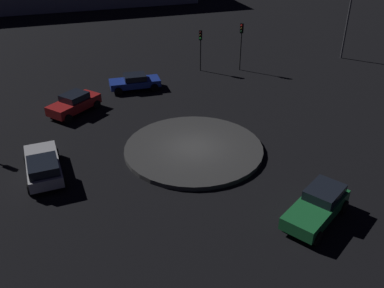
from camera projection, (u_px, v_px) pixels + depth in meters
The scene contains 9 objects.
ground_plane at pixel (192, 151), 27.65m from camera, with size 116.89×116.89×0.00m, color black.
roundabout_island at pixel (192, 149), 27.58m from camera, with size 9.05×9.05×0.30m, color #383838.
car_blue at pixel (133, 82), 36.37m from camera, with size 4.59×2.89×1.37m.
car_silver at pixel (41, 166), 24.58m from camera, with size 3.43×4.91×1.54m.
car_red at pixel (72, 103), 32.26m from camera, with size 3.72×4.45×1.54m.
car_green at pixel (316, 205), 21.38m from camera, with size 4.15×4.48×1.54m.
traffic_light_north at pixel (239, 37), 39.46m from camera, with size 0.35×0.39×4.49m.
traffic_light_north_near at pixel (199, 42), 39.47m from camera, with size 0.31×0.36×3.91m.
streetlamp_northeast at pixel (348, 4), 41.53m from camera, with size 0.47×0.47×8.88m.
Camera 1 is at (-0.11, -23.77, 14.14)m, focal length 39.44 mm.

